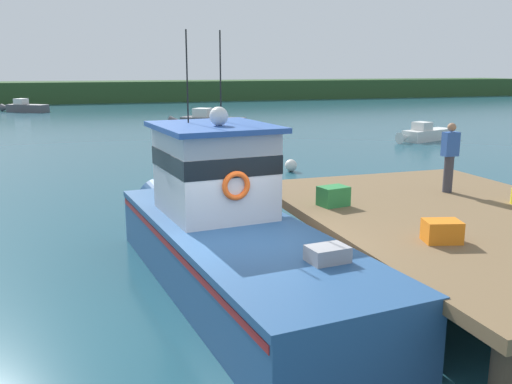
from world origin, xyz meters
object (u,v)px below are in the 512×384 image
Objects in this scene: crate_stack_mid_dock at (333,196)px; moored_boat_far_right at (208,122)px; moored_boat_off_the_point at (213,137)px; mooring_buoy_outer at (291,165)px; mooring_buoy_inshore at (259,155)px; main_fishing_boat at (227,231)px; deckhand_by_the_boat at (450,156)px; moored_boat_outer_mooring at (24,107)px; moored_boat_far_left at (425,134)px; crate_stack_near_edge at (442,231)px.

crate_stack_mid_dock reaches higher than moored_boat_far_right.
moored_boat_off_the_point reaches higher than mooring_buoy_outer.
main_fishing_boat is at bearing -110.85° from mooring_buoy_inshore.
moored_boat_far_right is (5.96, 27.04, -0.54)m from main_fishing_boat.
deckhand_by_the_boat is 0.36× the size of moored_boat_outer_mooring.
main_fishing_boat reaches higher than crate_stack_mid_dock.
moored_boat_far_right reaches higher than mooring_buoy_outer.
moored_boat_far_right is at bearing 86.39° from mooring_buoy_inshore.
moored_boat_far_right is at bearing 135.95° from moored_boat_far_left.
moored_boat_off_the_point reaches higher than moored_boat_far_left.
moored_boat_far_right is at bearing -56.24° from moored_boat_outer_mooring.
main_fishing_boat is 16.57× the size of crate_stack_near_edge.
moored_boat_off_the_point is at bearing 168.18° from moored_boat_far_left.
deckhand_by_the_boat reaches higher than moored_boat_far_left.
moored_boat_off_the_point is at bearing 95.48° from mooring_buoy_inshore.
moored_boat_outer_mooring is (-23.19, 29.26, 0.05)m from moored_boat_far_left.
mooring_buoy_outer is (12.43, -35.84, -0.18)m from moored_boat_outer_mooring.
crate_stack_near_edge is 0.15× the size of moored_boat_off_the_point.
moored_boat_far_left is at bearing -11.82° from moored_boat_off_the_point.
mooring_buoy_outer is (2.35, 12.85, -1.14)m from crate_stack_near_edge.
mooring_buoy_outer is at bearing -91.67° from moored_boat_far_right.
crate_stack_mid_dock is 0.12× the size of moored_boat_far_right.
deckhand_by_the_boat is at bearing -74.53° from moored_boat_outer_mooring.
moored_boat_far_right is 13.67m from mooring_buoy_inshore.
main_fishing_boat is 46.88m from moored_boat_outer_mooring.
crate_stack_near_edge is at bearing -97.15° from mooring_buoy_inshore.
main_fishing_boat is 5.81m from deckhand_by_the_boat.
main_fishing_boat reaches higher than mooring_buoy_inshore.
crate_stack_near_edge is 23.47m from moored_boat_far_left.
moored_boat_far_left is (13.75, 16.58, -1.04)m from crate_stack_mid_dock.
moored_boat_far_right is 9.88× the size of mooring_buoy_inshore.
moored_boat_far_left is at bearing 56.81° from deckhand_by_the_boat.
moored_boat_off_the_point is (1.39, 21.89, -1.01)m from crate_stack_near_edge.
deckhand_by_the_boat is 0.33× the size of moored_boat_far_right.
moored_boat_far_right is 1.20× the size of moored_boat_off_the_point.
mooring_buoy_inshore is at bearing 78.54° from crate_stack_mid_dock.
crate_stack_mid_dock is at bearing -96.06° from moored_boat_off_the_point.
crate_stack_mid_dock is 26.76m from moored_boat_far_right.
moored_boat_far_right is (3.47, 26.52, -0.94)m from crate_stack_mid_dock.
crate_stack_near_edge is 0.14× the size of moored_boat_far_left.
crate_stack_near_edge is at bearing -95.51° from moored_boat_far_right.
mooring_buoy_inshore is (-0.86, -13.64, -0.22)m from moored_boat_far_right.
deckhand_by_the_boat is at bearing -86.55° from moored_boat_off_the_point.
moored_boat_far_left is 8.74× the size of mooring_buoy_outer.
moored_boat_off_the_point is 8.46× the size of mooring_buoy_outer.
crate_stack_near_edge is at bearing -127.81° from deckhand_by_the_boat.
moored_boat_outer_mooring is at bearing 110.09° from mooring_buoy_inshore.
mooring_buoy_outer is at bearing 62.45° from main_fishing_boat.
main_fishing_boat reaches higher than deckhand_by_the_boat.
deckhand_by_the_boat is 0.38× the size of moored_boat_far_left.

